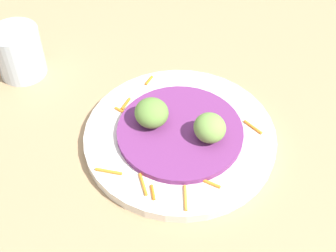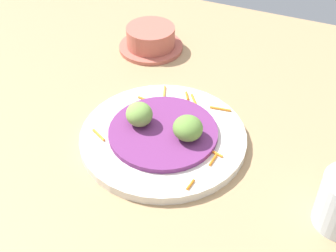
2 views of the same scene
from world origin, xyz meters
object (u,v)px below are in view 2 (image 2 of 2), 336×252
at_px(terracotta_bowl, 151,39).
at_px(main_plate, 163,137).
at_px(guac_scoop_left, 188,128).
at_px(guac_scoop_center, 139,114).

bearing_deg(terracotta_bowl, main_plate, -61.24).
height_order(guac_scoop_left, terracotta_bowl, guac_scoop_left).
bearing_deg(terracotta_bowl, guac_scoop_center, -69.13).
relative_size(main_plate, terracotta_bowl, 2.03).
height_order(guac_scoop_left, guac_scoop_center, guac_scoop_center).
bearing_deg(main_plate, guac_scoop_center, 179.96).
relative_size(guac_scoop_left, terracotta_bowl, 0.37).
height_order(main_plate, terracotta_bowl, terracotta_bowl).
distance_m(main_plate, terracotta_bowl, 0.29).
xyz_separation_m(guac_scoop_left, guac_scoop_center, (-0.08, 0.00, 0.00)).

